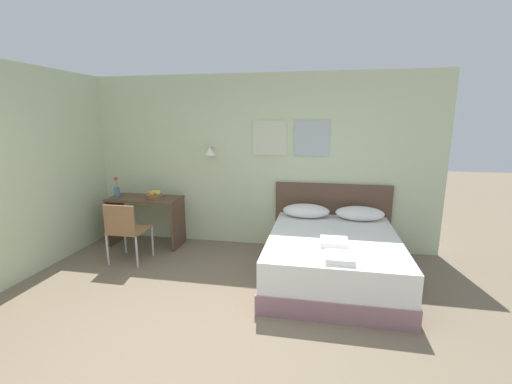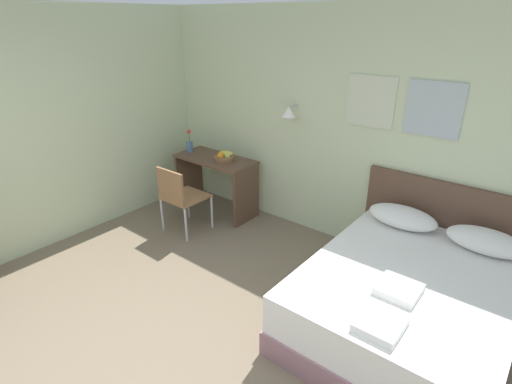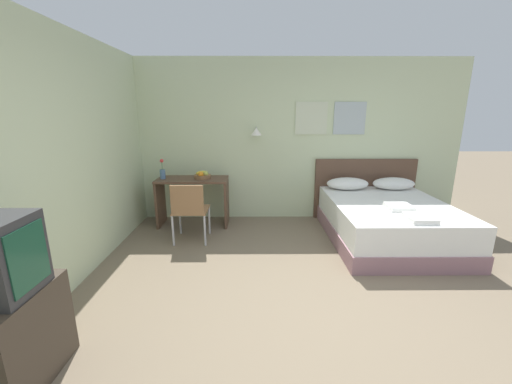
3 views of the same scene
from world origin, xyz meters
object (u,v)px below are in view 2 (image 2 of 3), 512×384
Objects in this scene: desk at (216,175)px; pillow_right at (486,241)px; headboard at (447,232)px; desk_chair at (179,195)px; bed at (407,303)px; flower_vase at (190,144)px; pillow_left at (402,217)px; folded_towel_mid_bed at (380,324)px; fruit_bowl at (224,157)px; folded_towel_near_foot at (398,289)px.

pillow_right is at bearing 1.30° from desk.
desk_chair is at bearing -159.11° from headboard.
pillow_right is 3.29m from desk_chair.
desk_chair is (-2.81, -0.04, 0.23)m from bed.
flower_vase is at bearing 168.71° from bed.
desk reaches higher than pillow_right.
pillow_left is 2.14× the size of flower_vase.
bed is at bearing 0.79° from desk_chair.
pillow_right reaches higher than bed.
bed is 0.94m from pillow_right.
folded_towel_mid_bed is 3.68m from flower_vase.
desk is 0.33m from fruit_bowl.
flower_vase is (-3.35, 0.67, 0.60)m from bed.
fruit_bowl reaches higher than desk_chair.
bed is at bearing 88.76° from folded_towel_near_foot.
bed is 0.44m from folded_towel_near_foot.
flower_vase reaches higher than pillow_right.
folded_towel_near_foot is 3.49m from flower_vase.
pillow_right is 3.74m from flower_vase.
headboard is 2.54× the size of pillow_right.
pillow_left is at bearing 116.24° from bed.
headboard is 3.39m from flower_vase.
desk is at bearing -178.30° from pillow_left.
pillow_left is at bearing 109.18° from folded_towel_near_foot.
desk is 4.21× the size of fruit_bowl.
pillow_right reaches higher than folded_towel_near_foot.
headboard is 0.49m from pillow_right.
flower_vase reaches higher than headboard.
folded_towel_mid_bed is 1.01× the size of flower_vase.
bed is 1.06m from headboard.
flower_vase is at bearing 157.26° from folded_towel_mid_bed.
pillow_right is 1.14m from folded_towel_near_foot.
pillow_right is at bearing 77.36° from folded_towel_mid_bed.
headboard reaches higher than desk.
bed is 2.97× the size of pillow_right.
headboard is 1.79m from folded_towel_mid_bed.
folded_towel_mid_bed is 0.28× the size of desk.
flower_vase is at bearing -178.50° from pillow_right.
headboard is 1.53× the size of desk.
bed is 7.54× the size of fruit_bowl.
folded_towel_near_foot is at bearing -20.24° from fruit_bowl.
fruit_bowl is 0.63m from flower_vase.
desk_chair is at bearing 174.65° from folded_towel_near_foot.
bed is 2.98m from desk.
headboard is 6.46× the size of fruit_bowl.
pillow_left is at bearing 1.88° from flower_vase.
fruit_bowl reaches higher than pillow_right.
pillow_left is at bearing 18.35° from desk_chair.
headboard is 3.00m from desk_chair.
pillow_right is at bearing 70.19° from folded_towel_near_foot.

